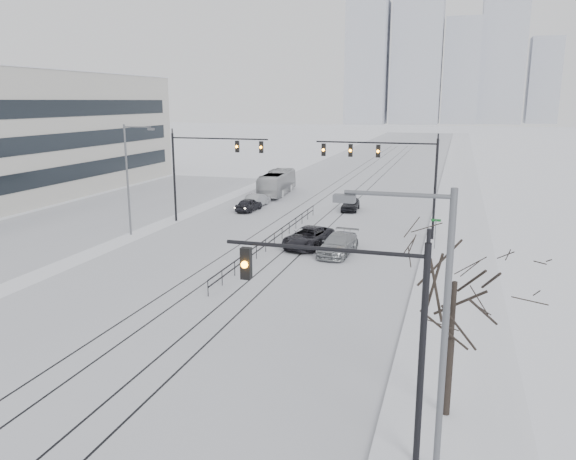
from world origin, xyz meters
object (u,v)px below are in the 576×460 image
at_px(traffic_mast_near, 367,319).
at_px(sedan_sb_outer, 257,200).
at_px(bare_tree, 454,296).
at_px(sedan_sb_inner, 249,205).
at_px(sedan_nb_far, 350,204).
at_px(sedan_nb_front, 308,237).
at_px(sedan_nb_right, 338,244).
at_px(box_truck, 277,183).

distance_m(traffic_mast_near, sedan_sb_outer, 42.87).
relative_size(bare_tree, sedan_sb_inner, 1.56).
xyz_separation_m(sedan_sb_outer, sedan_nb_far, (9.78, 0.56, -0.02)).
relative_size(sedan_sb_inner, sedan_nb_front, 0.73).
bearing_deg(traffic_mast_near, sedan_nb_right, 103.72).
distance_m(sedan_nb_front, box_truck, 24.32).
height_order(traffic_mast_near, sedan_nb_front, traffic_mast_near).
bearing_deg(sedan_sb_inner, sedan_nb_front, 131.68).
xyz_separation_m(sedan_nb_front, sedan_nb_far, (0.40, 15.13, -0.07)).
bearing_deg(traffic_mast_near, sedan_sb_inner, 115.77).
bearing_deg(box_truck, sedan_nb_far, 140.36).
height_order(traffic_mast_near, sedan_nb_right, traffic_mast_near).
xyz_separation_m(sedan_sb_inner, box_truck, (-0.38, 10.44, 0.73)).
distance_m(sedan_nb_front, sedan_nb_far, 15.13).
xyz_separation_m(traffic_mast_near, bare_tree, (2.41, 3.00, -0.07)).
bearing_deg(sedan_sb_outer, sedan_nb_far, -173.74).
bearing_deg(traffic_mast_near, sedan_sb_outer, 114.30).
distance_m(sedan_sb_inner, sedan_nb_front, 15.07).
relative_size(sedan_sb_inner, sedan_nb_right, 0.77).
bearing_deg(sedan_nb_far, sedan_sb_inner, -164.04).
bearing_deg(sedan_sb_inner, sedan_sb_outer, -84.45).
bearing_deg(sedan_nb_right, traffic_mast_near, -71.40).
relative_size(sedan_nb_front, sedan_nb_right, 1.05).
relative_size(sedan_sb_inner, box_truck, 0.39).
relative_size(sedan_sb_inner, sedan_sb_outer, 0.94).
xyz_separation_m(sedan_sb_outer, box_truck, (-0.29, 7.73, 0.71)).
relative_size(sedan_nb_far, box_truck, 0.39).
height_order(bare_tree, sedan_nb_right, bare_tree).
distance_m(bare_tree, sedan_sb_inner, 38.89).
relative_size(sedan_nb_front, sedan_nb_far, 1.36).
height_order(sedan_sb_outer, sedan_nb_far, sedan_sb_outer).
distance_m(sedan_nb_far, box_truck, 12.38).
relative_size(bare_tree, sedan_nb_right, 1.20).
bearing_deg(sedan_nb_right, sedan_sb_outer, 131.74).
xyz_separation_m(sedan_nb_front, sedan_nb_right, (2.59, -1.41, -0.00)).
relative_size(sedan_nb_right, box_truck, 0.51).
bearing_deg(sedan_sb_inner, sedan_nb_right, 135.46).
xyz_separation_m(sedan_nb_right, box_truck, (-12.26, 23.71, 0.65)).
relative_size(sedan_sb_outer, sedan_nb_right, 0.82).
bearing_deg(sedan_nb_front, traffic_mast_near, -60.79).
bearing_deg(box_truck, traffic_mast_near, 106.78).
bearing_deg(traffic_mast_near, sedan_nb_front, 108.60).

